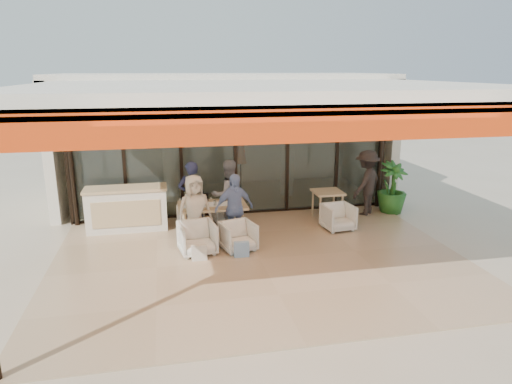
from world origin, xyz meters
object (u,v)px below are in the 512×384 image
at_px(side_chair, 338,216).
at_px(host_counter, 127,209).
at_px(side_table, 328,195).
at_px(chair_near_left, 197,237).
at_px(diner_periwinkle, 234,208).
at_px(chair_far_right, 226,209).
at_px(standing_woman, 366,183).
at_px(diner_navy, 192,197).
at_px(potted_palm, 392,188).
at_px(diner_grey, 228,195).
at_px(dining_table, 212,207).
at_px(diner_cream, 195,211).
at_px(chair_far_left, 191,211).
at_px(chair_near_right, 238,235).

bearing_deg(side_chair, host_counter, 162.30).
bearing_deg(side_table, chair_near_left, -155.49).
bearing_deg(diner_periwinkle, side_table, 5.79).
bearing_deg(chair_far_right, standing_woman, 168.70).
distance_m(chair_far_right, diner_navy, 1.10).
distance_m(side_table, potted_palm, 1.87).
relative_size(host_counter, diner_grey, 1.12).
relative_size(diner_navy, side_chair, 2.43).
relative_size(dining_table, diner_grey, 0.91).
bearing_deg(chair_near_left, diner_cream, 81.06).
height_order(dining_table, diner_periwinkle, diner_periwinkle).
xyz_separation_m(diner_periwinkle, potted_palm, (4.34, 1.26, -0.08)).
relative_size(host_counter, potted_palm, 1.37).
bearing_deg(chair_far_left, potted_palm, -172.26).
distance_m(diner_periwinkle, standing_woman, 3.80).
distance_m(chair_far_left, standing_woman, 4.48).
relative_size(side_table, standing_woman, 0.44).
bearing_deg(chair_far_left, dining_table, 122.94).
bearing_deg(standing_woman, chair_far_right, -41.34).
bearing_deg(diner_cream, side_table, 3.18).
relative_size(side_table, side_chair, 1.10).
height_order(chair_near_left, standing_woman, standing_woman).
bearing_deg(potted_palm, standing_woman, -176.90).
distance_m(dining_table, diner_cream, 0.62).
xyz_separation_m(chair_near_left, diner_navy, (0.00, 1.40, 0.46)).
height_order(chair_far_left, chair_near_right, chair_near_right).
distance_m(diner_periwinkle, side_table, 2.69).
bearing_deg(chair_far_left, chair_near_right, 123.10).
height_order(host_counter, potted_palm, potted_palm).
xyz_separation_m(dining_table, side_chair, (2.92, -0.19, -0.35)).
height_order(chair_near_right, standing_woman, standing_woman).
xyz_separation_m(diner_periwinkle, side_table, (2.49, 1.02, -0.12)).
bearing_deg(host_counter, diner_periwinkle, -27.64).
relative_size(chair_near_left, side_chair, 1.07).
distance_m(chair_near_right, diner_grey, 1.48).
distance_m(chair_far_right, potted_palm, 4.36).
bearing_deg(chair_far_left, diner_cream, 99.25).
bearing_deg(dining_table, host_counter, 158.18).
height_order(diner_grey, diner_periwinkle, diner_grey).
bearing_deg(potted_palm, diner_navy, -175.98).
relative_size(chair_far_right, diner_periwinkle, 0.43).
relative_size(standing_woman, potted_palm, 1.25).
bearing_deg(standing_woman, diner_periwinkle, -19.77).
distance_m(diner_navy, potted_palm, 5.20).
bearing_deg(chair_far_right, potted_palm, 169.70).
distance_m(dining_table, chair_near_left, 1.09).
bearing_deg(side_chair, chair_near_left, -173.58).
bearing_deg(diner_cream, chair_near_left, -103.83).
distance_m(chair_far_right, side_table, 2.54).
xyz_separation_m(chair_near_right, potted_palm, (4.34, 1.76, 0.34)).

